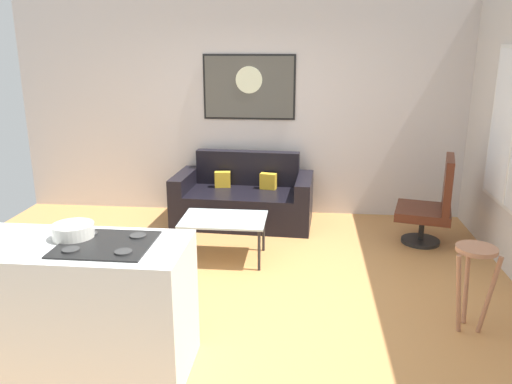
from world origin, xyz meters
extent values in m
cube|color=#BC8047|center=(0.00, 0.00, -0.02)|extent=(6.40, 6.40, 0.04)
cube|color=beige|center=(0.00, 2.42, 1.40)|extent=(6.40, 0.05, 2.80)
cube|color=black|center=(-0.17, 1.88, 0.21)|extent=(1.38, 0.92, 0.42)
cube|color=black|center=(-0.15, 2.23, 0.64)|extent=(1.34, 0.23, 0.44)
cube|color=black|center=(-0.92, 1.92, 0.31)|extent=(0.22, 0.86, 0.62)
cube|color=black|center=(0.59, 1.84, 0.31)|extent=(0.22, 0.86, 0.62)
cube|color=gold|center=(-0.45, 2.05, 0.52)|extent=(0.21, 0.13, 0.20)
cube|color=gold|center=(0.13, 2.02, 0.52)|extent=(0.22, 0.14, 0.20)
cube|color=silver|center=(-0.23, 0.76, 0.44)|extent=(0.87, 0.61, 0.02)
cylinder|color=#232326|center=(-0.62, 0.50, 0.21)|extent=(0.03, 0.03, 0.43)
cylinder|color=#232326|center=(0.16, 0.50, 0.21)|extent=(0.03, 0.03, 0.43)
cylinder|color=#232326|center=(-0.62, 1.01, 0.21)|extent=(0.03, 0.03, 0.43)
cylinder|color=#232326|center=(0.16, 1.01, 0.21)|extent=(0.03, 0.03, 0.43)
cylinder|color=black|center=(1.93, 1.43, 0.02)|extent=(0.43, 0.43, 0.04)
cylinder|color=black|center=(1.93, 1.43, 0.21)|extent=(0.06, 0.06, 0.33)
cube|color=#502315|center=(1.93, 1.43, 0.36)|extent=(0.72, 0.73, 0.10)
cube|color=#502315|center=(2.15, 1.37, 0.71)|extent=(0.22, 0.61, 0.60)
cylinder|color=#A66E51|center=(1.92, -0.43, 0.68)|extent=(0.31, 0.31, 0.03)
cylinder|color=#A66E51|center=(1.92, -0.29, 0.33)|extent=(0.04, 0.13, 0.66)
cylinder|color=#A66E51|center=(1.80, -0.49, 0.33)|extent=(0.13, 0.09, 0.66)
cylinder|color=#A66E51|center=(2.03, -0.49, 0.33)|extent=(0.13, 0.09, 0.66)
cube|color=silver|center=(-0.97, -1.21, 0.46)|extent=(1.63, 0.68, 0.93)
cube|color=black|center=(-0.67, -1.21, 0.93)|extent=(0.60, 0.52, 0.01)
cylinder|color=#2D2D2D|center=(-0.84, -1.35, 0.94)|extent=(0.11, 0.11, 0.01)
cylinder|color=#2D2D2D|center=(-0.50, -1.35, 0.94)|extent=(0.11, 0.11, 0.01)
cylinder|color=#2D2D2D|center=(-0.84, -1.07, 0.94)|extent=(0.11, 0.11, 0.01)
cylinder|color=#2D2D2D|center=(-0.50, -1.07, 0.94)|extent=(0.11, 0.11, 0.01)
cylinder|color=silver|center=(-0.93, -1.12, 0.93)|extent=(0.15, 0.15, 0.01)
cylinder|color=silver|center=(-0.93, -1.12, 0.98)|extent=(0.28, 0.28, 0.10)
cube|color=black|center=(-0.15, 2.39, 1.66)|extent=(1.18, 0.01, 0.82)
cube|color=#504E48|center=(-0.15, 2.38, 1.66)|extent=(1.13, 0.02, 0.77)
cylinder|color=beige|center=(-0.15, 2.37, 1.75)|extent=(0.34, 0.01, 0.34)
camera|label=1|loc=(0.61, -4.19, 2.18)|focal=35.90mm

